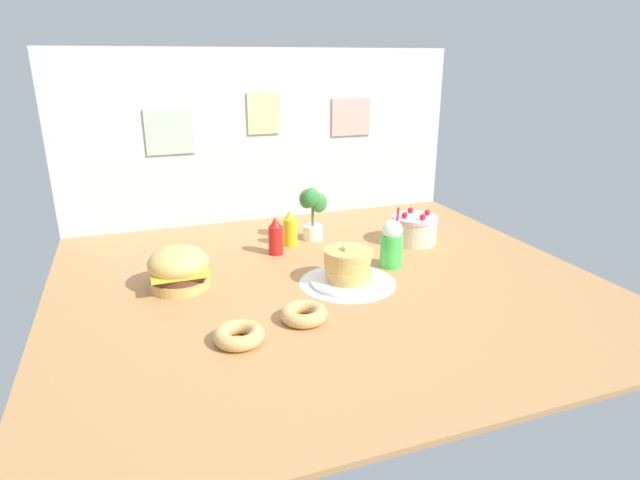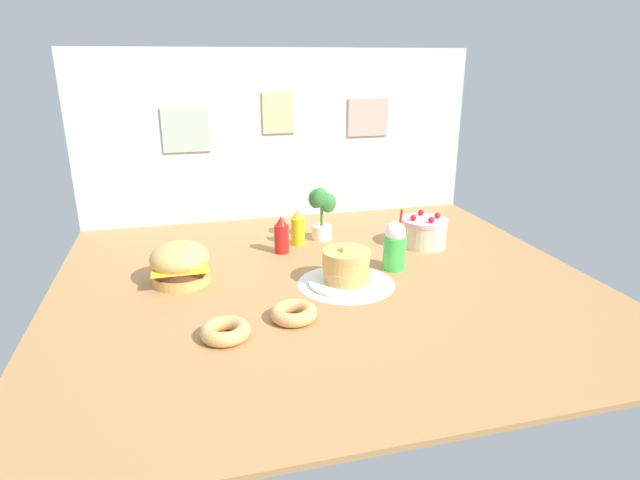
# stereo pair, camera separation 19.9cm
# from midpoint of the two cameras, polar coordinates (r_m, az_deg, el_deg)

# --- Properties ---
(ground_plane) EXTENTS (2.29, 2.05, 0.02)m
(ground_plane) POSITION_cam_midpoint_polar(r_m,az_deg,el_deg) (2.27, 3.19, -4.78)
(ground_plane) COLOR #B27F4C
(back_wall) EXTENTS (2.29, 0.04, 0.97)m
(back_wall) POSITION_cam_midpoint_polar(r_m,az_deg,el_deg) (3.09, -2.49, 11.27)
(back_wall) COLOR silver
(back_wall) RESTS_ON ground_plane
(doily_mat) EXTENTS (0.41, 0.41, 0.00)m
(doily_mat) POSITION_cam_midpoint_polar(r_m,az_deg,el_deg) (2.25, 5.36, -4.78)
(doily_mat) COLOR white
(doily_mat) RESTS_ON ground_plane
(burger) EXTENTS (0.25, 0.25, 0.18)m
(burger) POSITION_cam_midpoint_polar(r_m,az_deg,el_deg) (2.28, -12.59, -2.54)
(burger) COLOR #DBA859
(burger) RESTS_ON ground_plane
(pancake_stack) EXTENTS (0.32, 0.32, 0.16)m
(pancake_stack) POSITION_cam_midpoint_polar(r_m,az_deg,el_deg) (2.22, 5.43, -3.17)
(pancake_stack) COLOR white
(pancake_stack) RESTS_ON doily_mat
(layer_cake) EXTENTS (0.24, 0.24, 0.17)m
(layer_cake) POSITION_cam_midpoint_polar(r_m,az_deg,el_deg) (2.74, 13.27, 0.83)
(layer_cake) COLOR beige
(layer_cake) RESTS_ON ground_plane
(ketchup_bottle) EXTENTS (0.07, 0.07, 0.19)m
(ketchup_bottle) POSITION_cam_midpoint_polar(r_m,az_deg,el_deg) (2.57, -2.00, 0.43)
(ketchup_bottle) COLOR red
(ketchup_bottle) RESTS_ON ground_plane
(mustard_bottle) EXTENTS (0.07, 0.07, 0.19)m
(mustard_bottle) POSITION_cam_midpoint_polar(r_m,az_deg,el_deg) (2.68, -0.31, 1.26)
(mustard_bottle) COLOR yellow
(mustard_bottle) RESTS_ON ground_plane
(cream_soda_cup) EXTENTS (0.10, 0.10, 0.28)m
(cream_soda_cup) POSITION_cam_midpoint_polar(r_m,az_deg,el_deg) (2.40, 10.49, -0.67)
(cream_soda_cup) COLOR green
(cream_soda_cup) RESTS_ON ground_plane
(donut_pink_glaze) EXTENTS (0.18, 0.18, 0.05)m
(donut_pink_glaze) POSITION_cam_midpoint_polar(r_m,az_deg,el_deg) (1.83, -7.19, -9.82)
(donut_pink_glaze) COLOR tan
(donut_pink_glaze) RESTS_ON ground_plane
(donut_chocolate) EXTENTS (0.18, 0.18, 0.05)m
(donut_chocolate) POSITION_cam_midpoint_polar(r_m,az_deg,el_deg) (1.94, 0.07, -7.95)
(donut_chocolate) COLOR tan
(donut_chocolate) RESTS_ON ground_plane
(potted_plant) EXTENTS (0.14, 0.11, 0.29)m
(potted_plant) POSITION_cam_midpoint_polar(r_m,az_deg,el_deg) (2.74, 2.24, 3.10)
(potted_plant) COLOR white
(potted_plant) RESTS_ON ground_plane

